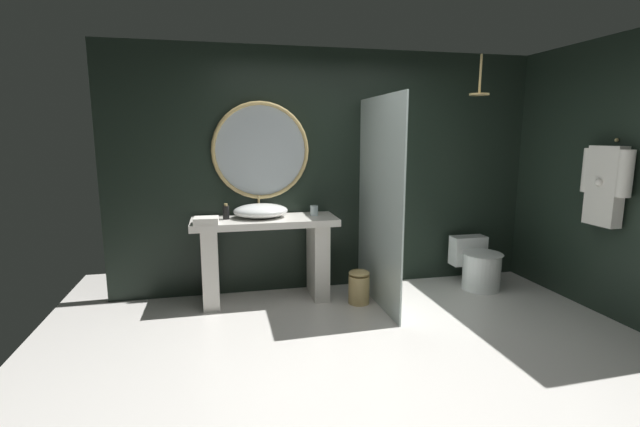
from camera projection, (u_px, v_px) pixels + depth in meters
name	position (u px, v px, depth m)	size (l,w,h in m)	color
ground_plane	(396.00, 365.00, 3.35)	(5.76, 5.76, 0.00)	silver
back_wall_panel	(333.00, 171.00, 4.95)	(4.80, 0.10, 2.60)	black
side_wall_right	(596.00, 176.00, 4.37)	(0.10, 2.47, 2.60)	black
vanity_counter	(265.00, 250.00, 4.59)	(1.46, 0.53, 0.87)	silver
vessel_sink	(261.00, 211.00, 4.55)	(0.55, 0.45, 0.20)	white
tumbler_cup	(314.00, 211.00, 4.67)	(0.08, 0.08, 0.10)	silver
soap_dispenser	(226.00, 212.00, 4.46)	(0.06, 0.06, 0.16)	black
round_wall_mirror	(261.00, 151.00, 4.65)	(1.01, 0.04, 1.01)	tan
shower_glass_panel	(379.00, 203.00, 4.42)	(0.02, 1.23, 2.07)	silver
rain_shower_head	(479.00, 90.00, 4.56)	(0.20, 0.20, 0.40)	tan
hanging_bathrobe	(605.00, 182.00, 4.09)	(0.20, 0.51, 0.80)	tan
toilet	(478.00, 265.00, 5.04)	(0.43, 0.62, 0.54)	white
waste_bin	(359.00, 286.00, 4.56)	(0.22, 0.22, 0.35)	tan
folded_hand_towel	(206.00, 221.00, 4.24)	(0.23, 0.19, 0.06)	silver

